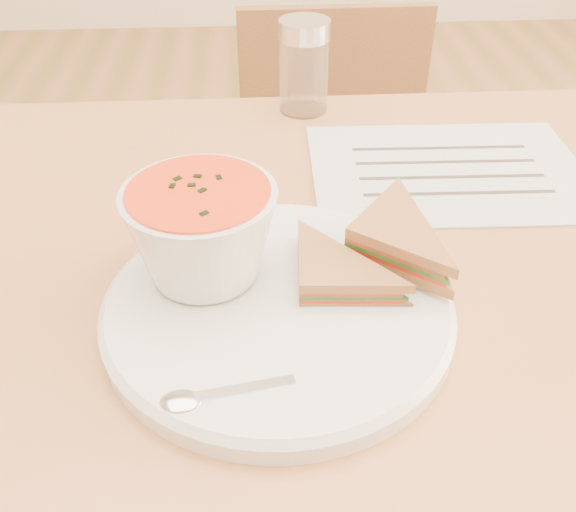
{
  "coord_description": "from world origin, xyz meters",
  "views": [
    {
      "loc": [
        -0.12,
        -0.52,
        1.13
      ],
      "look_at": [
        -0.09,
        -0.09,
        0.8
      ],
      "focal_mm": 40.0,
      "sensor_mm": 36.0,
      "label": 1
    }
  ],
  "objects_px": {
    "chair_far": "(338,243)",
    "plate": "(278,309)",
    "condiment_shaker": "(304,67)",
    "soup_bowl": "(203,237)",
    "dining_table": "(349,460)"
  },
  "relations": [
    {
      "from": "soup_bowl",
      "to": "condiment_shaker",
      "type": "xyz_separation_m",
      "value": [
        0.12,
        0.38,
        0.0
      ]
    },
    {
      "from": "plate",
      "to": "chair_far",
      "type": "bearing_deg",
      "value": 76.18
    },
    {
      "from": "dining_table",
      "to": "condiment_shaker",
      "type": "relative_size",
      "value": 8.2
    },
    {
      "from": "chair_far",
      "to": "plate",
      "type": "xyz_separation_m",
      "value": [
        -0.14,
        -0.58,
        0.36
      ]
    },
    {
      "from": "dining_table",
      "to": "condiment_shaker",
      "type": "height_order",
      "value": "condiment_shaker"
    },
    {
      "from": "soup_bowl",
      "to": "condiment_shaker",
      "type": "distance_m",
      "value": 0.4
    },
    {
      "from": "plate",
      "to": "condiment_shaker",
      "type": "bearing_deg",
      "value": 82.35
    },
    {
      "from": "dining_table",
      "to": "chair_far",
      "type": "xyz_separation_m",
      "value": [
        0.04,
        0.47,
        0.02
      ]
    },
    {
      "from": "plate",
      "to": "dining_table",
      "type": "bearing_deg",
      "value": 47.84
    },
    {
      "from": "chair_far",
      "to": "condiment_shaker",
      "type": "relative_size",
      "value": 6.51
    },
    {
      "from": "condiment_shaker",
      "to": "soup_bowl",
      "type": "bearing_deg",
      "value": -107.27
    },
    {
      "from": "chair_far",
      "to": "plate",
      "type": "relative_size",
      "value": 2.64
    },
    {
      "from": "soup_bowl",
      "to": "condiment_shaker",
      "type": "height_order",
      "value": "condiment_shaker"
    },
    {
      "from": "dining_table",
      "to": "chair_far",
      "type": "distance_m",
      "value": 0.47
    },
    {
      "from": "dining_table",
      "to": "soup_bowl",
      "type": "relative_size",
      "value": 7.7
    }
  ]
}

